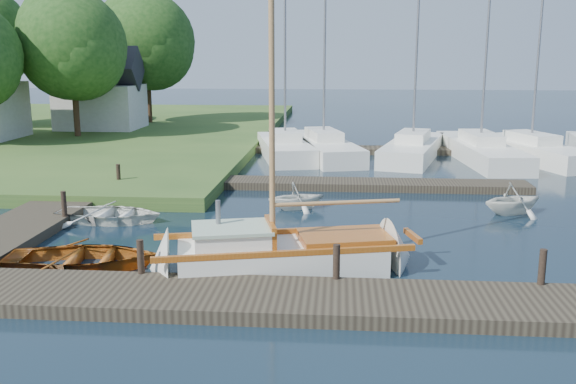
# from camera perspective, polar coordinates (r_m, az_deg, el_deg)

# --- Properties ---
(ground) EXTENTS (160.00, 160.00, 0.00)m
(ground) POSITION_cam_1_polar(r_m,az_deg,el_deg) (19.56, 0.00, -3.44)
(ground) COLOR black
(ground) RESTS_ON ground
(near_dock) EXTENTS (18.00, 2.20, 0.30)m
(near_dock) POSITION_cam_1_polar(r_m,az_deg,el_deg) (13.85, -2.04, -9.51)
(near_dock) COLOR black
(near_dock) RESTS_ON ground
(left_dock) EXTENTS (2.20, 18.00, 0.30)m
(left_dock) POSITION_cam_1_polar(r_m,az_deg,el_deg) (23.42, -19.49, -1.15)
(left_dock) COLOR black
(left_dock) RESTS_ON ground
(far_dock) EXTENTS (14.00, 1.60, 0.30)m
(far_dock) POSITION_cam_1_polar(r_m,az_deg,el_deg) (25.79, 5.61, 0.68)
(far_dock) COLOR black
(far_dock) RESTS_ON ground
(pontoon) EXTENTS (30.00, 1.60, 0.30)m
(pontoon) POSITION_cam_1_polar(r_m,az_deg,el_deg) (36.16, 18.19, 3.43)
(pontoon) COLOR black
(pontoon) RESTS_ON ground
(mooring_post_1) EXTENTS (0.16, 0.16, 0.80)m
(mooring_post_1) POSITION_cam_1_polar(r_m,az_deg,el_deg) (15.20, -12.97, -5.62)
(mooring_post_1) COLOR black
(mooring_post_1) RESTS_ON near_dock
(mooring_post_2) EXTENTS (0.16, 0.16, 0.80)m
(mooring_post_2) POSITION_cam_1_polar(r_m,az_deg,el_deg) (14.51, 4.33, -6.19)
(mooring_post_2) COLOR black
(mooring_post_2) RESTS_ON near_dock
(mooring_post_3) EXTENTS (0.16, 0.16, 0.80)m
(mooring_post_3) POSITION_cam_1_polar(r_m,az_deg,el_deg) (15.19, 21.67, -6.21)
(mooring_post_3) COLOR black
(mooring_post_3) RESTS_ON near_dock
(mooring_post_4) EXTENTS (0.16, 0.16, 0.80)m
(mooring_post_4) POSITION_cam_1_polar(r_m,az_deg,el_deg) (21.12, -19.29, -1.00)
(mooring_post_4) COLOR black
(mooring_post_4) RESTS_ON left_dock
(mooring_post_5) EXTENTS (0.16, 0.16, 0.80)m
(mooring_post_5) POSITION_cam_1_polar(r_m,az_deg,el_deg) (25.67, -14.84, 1.52)
(mooring_post_5) COLOR black
(mooring_post_5) RESTS_ON left_dock
(sailboat) EXTENTS (7.41, 3.61, 9.83)m
(sailboat) POSITION_cam_1_polar(r_m,az_deg,el_deg) (15.94, -0.06, -5.81)
(sailboat) COLOR white
(sailboat) RESTS_ON ground
(dinghy) EXTENTS (4.06, 3.13, 0.78)m
(dinghy) POSITION_cam_1_polar(r_m,az_deg,el_deg) (16.88, -17.84, -5.22)
(dinghy) COLOR #8E3A0E
(dinghy) RESTS_ON ground
(tender_a) EXTENTS (3.53, 2.64, 0.70)m
(tender_a) POSITION_cam_1_polar(r_m,az_deg,el_deg) (21.27, -15.59, -1.64)
(tender_a) COLOR white
(tender_a) RESTS_ON ground
(tender_b) EXTENTS (2.49, 2.34, 1.05)m
(tender_b) POSITION_cam_1_polar(r_m,az_deg,el_deg) (22.13, 0.77, -0.19)
(tender_b) COLOR white
(tender_b) RESTS_ON ground
(tender_d) EXTENTS (2.88, 2.75, 1.18)m
(tender_d) POSITION_cam_1_polar(r_m,az_deg,el_deg) (22.74, 19.39, -0.38)
(tender_d) COLOR white
(tender_d) RESTS_ON ground
(marina_boat_0) EXTENTS (3.77, 7.83, 11.71)m
(marina_boat_0) POSITION_cam_1_polar(r_m,az_deg,el_deg) (33.25, -0.25, 4.08)
(marina_boat_0) COLOR white
(marina_boat_0) RESTS_ON ground
(marina_boat_1) EXTENTS (4.45, 9.17, 9.72)m
(marina_boat_1) POSITION_cam_1_polar(r_m,az_deg,el_deg) (33.68, 3.18, 4.12)
(marina_boat_1) COLOR white
(marina_boat_1) RESTS_ON ground
(marina_boat_2) EXTENTS (4.28, 8.74, 11.43)m
(marina_boat_2) POSITION_cam_1_polar(r_m,az_deg,el_deg) (33.55, 11.03, 3.91)
(marina_boat_2) COLOR white
(marina_boat_2) RESTS_ON ground
(marina_boat_3) EXTENTS (3.01, 10.05, 11.01)m
(marina_boat_3) POSITION_cam_1_polar(r_m,az_deg,el_deg) (33.84, 16.71, 3.68)
(marina_boat_3) COLOR white
(marina_boat_3) RESTS_ON ground
(marina_boat_4) EXTENTS (4.85, 8.75, 10.35)m
(marina_boat_4) POSITION_cam_1_polar(r_m,az_deg,el_deg) (34.57, 20.77, 3.57)
(marina_boat_4) COLOR white
(marina_boat_4) RESTS_ON ground
(house_c) EXTENTS (5.25, 4.00, 5.28)m
(house_c) POSITION_cam_1_polar(r_m,az_deg,el_deg) (43.72, -16.33, 8.17)
(house_c) COLOR beige
(house_c) RESTS_ON shore
(tree_3) EXTENTS (6.41, 6.38, 8.74)m
(tree_3) POSITION_cam_1_polar(r_m,az_deg,el_deg) (39.97, -18.65, 12.34)
(tree_3) COLOR #332114
(tree_3) RESTS_ON shore
(tree_7) EXTENTS (6.83, 6.83, 9.38)m
(tree_7) POSITION_cam_1_polar(r_m,az_deg,el_deg) (46.83, -12.46, 13.05)
(tree_7) COLOR #332114
(tree_7) RESTS_ON shore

